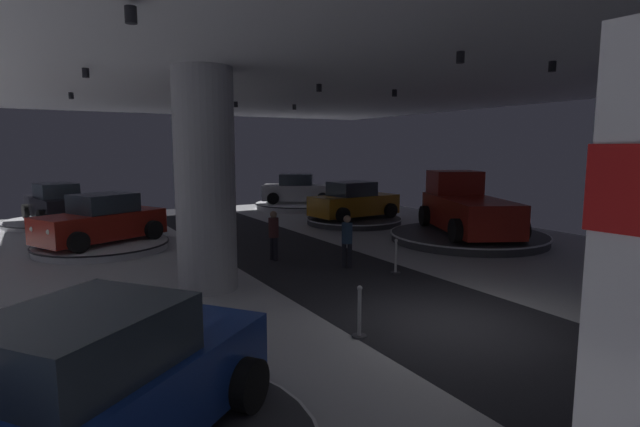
# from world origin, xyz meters

# --- Properties ---
(ground) EXTENTS (24.00, 44.00, 0.06)m
(ground) POSITION_xyz_m (0.00, 0.00, -0.02)
(ground) COLOR #B2B2B7
(ceiling_with_spotlights) EXTENTS (24.00, 44.00, 0.39)m
(ceiling_with_spotlights) POSITION_xyz_m (-0.00, 0.00, 5.55)
(ceiling_with_spotlights) COLOR silver
(column_left) EXTENTS (1.48, 1.48, 5.50)m
(column_left) POSITION_xyz_m (-3.61, 4.99, 2.75)
(column_left) COLOR #ADADB2
(column_left) RESTS_ON ground
(column_right) EXTENTS (1.19, 1.19, 5.50)m
(column_right) POSITION_xyz_m (4.38, -0.93, 2.75)
(column_right) COLOR silver
(column_right) RESTS_ON ground
(display_car_near_left) EXTENTS (4.41, 4.02, 1.71)m
(display_car_near_left) POSITION_xyz_m (-6.81, -1.55, 1.01)
(display_car_near_left) COLOR navy
(display_car_near_left) RESTS_ON display_platform_near_left
(display_platform_deep_right) EXTENTS (5.22, 5.22, 0.34)m
(display_platform_deep_right) POSITION_xyz_m (6.16, 18.70, 0.19)
(display_platform_deep_right) COLOR silver
(display_platform_deep_right) RESTS_ON ground
(display_car_deep_right) EXTENTS (4.52, 3.75, 1.71)m
(display_car_deep_right) POSITION_xyz_m (6.13, 18.71, 1.10)
(display_car_deep_right) COLOR silver
(display_car_deep_right) RESTS_ON display_platform_deep_right
(display_platform_far_right) EXTENTS (4.53, 4.53, 0.29)m
(display_platform_far_right) POSITION_xyz_m (5.65, 12.10, 0.16)
(display_platform_far_right) COLOR #333338
(display_platform_far_right) RESTS_ON ground
(display_car_far_right) EXTENTS (4.35, 2.52, 1.71)m
(display_car_far_right) POSITION_xyz_m (5.62, 12.10, 1.05)
(display_car_far_right) COLOR #B77519
(display_car_far_right) RESTS_ON display_platform_far_right
(display_platform_deep_left) EXTENTS (4.80, 4.80, 0.23)m
(display_platform_deep_left) POSITION_xyz_m (-6.56, 18.94, 0.13)
(display_platform_deep_left) COLOR silver
(display_platform_deep_left) RESTS_ON ground
(display_car_deep_left) EXTENTS (2.94, 4.49, 1.71)m
(display_car_deep_left) POSITION_xyz_m (-6.55, 18.91, 0.99)
(display_car_deep_left) COLOR black
(display_car_deep_left) RESTS_ON display_platform_deep_left
(display_platform_mid_right) EXTENTS (5.93, 5.93, 0.33)m
(display_platform_mid_right) POSITION_xyz_m (6.96, 6.21, 0.18)
(display_platform_mid_right) COLOR #333338
(display_platform_mid_right) RESTS_ON ground
(pickup_truck_mid_right) EXTENTS (4.34, 5.69, 2.30)m
(pickup_truck_mid_right) POSITION_xyz_m (7.10, 6.50, 1.26)
(pickup_truck_mid_right) COLOR maroon
(pickup_truck_mid_right) RESTS_ON display_platform_mid_right
(display_platform_far_left) EXTENTS (4.51, 4.51, 0.27)m
(display_platform_far_left) POSITION_xyz_m (-5.41, 11.51, 0.15)
(display_platform_far_left) COLOR silver
(display_platform_far_left) RESTS_ON ground
(display_car_far_left) EXTENTS (4.56, 3.57, 1.71)m
(display_car_far_left) POSITION_xyz_m (-5.38, 11.52, 1.03)
(display_car_far_left) COLOR maroon
(display_car_far_left) RESTS_ON display_platform_far_left
(visitor_walking_near) EXTENTS (0.32, 0.32, 1.59)m
(visitor_walking_near) POSITION_xyz_m (0.63, 5.03, 0.91)
(visitor_walking_near) COLOR black
(visitor_walking_near) RESTS_ON ground
(visitor_walking_far) EXTENTS (0.32, 0.32, 1.59)m
(visitor_walking_far) POSITION_xyz_m (-0.84, 7.02, 0.91)
(visitor_walking_far) COLOR black
(visitor_walking_far) RESTS_ON ground
(stanchion_a) EXTENTS (0.28, 0.28, 1.01)m
(stanchion_a) POSITION_xyz_m (-2.11, 0.38, 0.37)
(stanchion_a) COLOR #333338
(stanchion_a) RESTS_ON ground
(stanchion_b) EXTENTS (0.28, 0.28, 1.01)m
(stanchion_b) POSITION_xyz_m (1.48, 3.78, 0.37)
(stanchion_b) COLOR #333338
(stanchion_b) RESTS_ON ground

